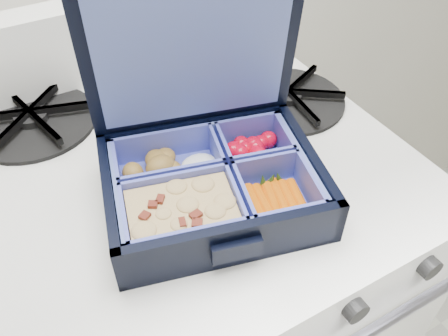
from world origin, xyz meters
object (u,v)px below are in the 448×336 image
stove (200,312)px  fork (195,118)px  bento_box (213,185)px  burner_grate (288,95)px

stove → fork: (0.04, 0.06, 0.41)m
bento_box → burner_grate: 0.24m
stove → fork: bearing=57.5°
bento_box → fork: size_ratio=1.38×
stove → bento_box: bearing=-98.3°
fork → burner_grate: bearing=44.4°
bento_box → fork: bento_box is taller
fork → stove: bearing=-66.9°
fork → bento_box: bearing=-53.7°
stove → bento_box: 0.45m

